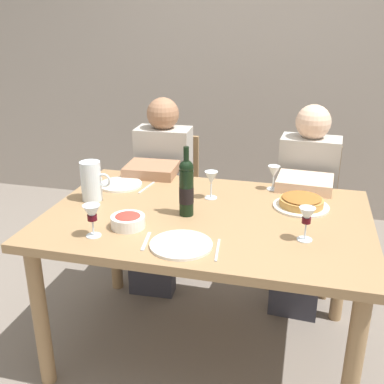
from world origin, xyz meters
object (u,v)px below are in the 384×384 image
at_px(chair_right, 306,205).
at_px(diner_right, 305,202).
at_px(water_pitcher, 92,183).
at_px(baked_tart, 301,202).
at_px(salad_bowl, 128,220).
at_px(chair_left, 170,192).
at_px(wine_glass_left_diner, 274,173).
at_px(diner_left, 160,188).
at_px(wine_bottle, 186,188).
at_px(wine_glass_spare, 211,179).
at_px(dinner_plate_right_setting, 121,184).
at_px(wine_glass_right_diner, 307,217).
at_px(wine_glass_centre, 92,214).
at_px(dining_table, 207,232).
at_px(dinner_plate_left_setting, 181,245).

relative_size(chair_right, diner_right, 0.75).
distance_m(water_pitcher, baked_tart, 1.04).
height_order(salad_bowl, chair_left, chair_left).
relative_size(wine_glass_left_diner, chair_left, 0.15).
distance_m(water_pitcher, chair_left, 0.92).
distance_m(diner_left, diner_right, 0.89).
distance_m(wine_bottle, wine_glass_spare, 0.24).
relative_size(dinner_plate_right_setting, chair_left, 0.27).
xyz_separation_m(wine_glass_left_diner, wine_glass_right_diner, (0.18, -0.56, 0.01)).
height_order(water_pitcher, diner_right, diner_right).
distance_m(wine_glass_left_diner, wine_glass_centre, 1.01).
distance_m(salad_bowl, wine_glass_left_diner, 0.85).
height_order(wine_bottle, wine_glass_right_diner, wine_bottle).
bearing_deg(chair_right, chair_left, 2.74).
bearing_deg(wine_bottle, dinner_plate_right_setting, 147.42).
bearing_deg(chair_right, salad_bowl, 58.45).
height_order(baked_tart, wine_glass_right_diner, wine_glass_right_diner).
bearing_deg(wine_bottle, wine_glass_spare, 73.63).
relative_size(wine_glass_centre, diner_left, 0.12).
distance_m(dining_table, wine_glass_right_diner, 0.51).
relative_size(water_pitcher, dinner_plate_left_setting, 0.78).
distance_m(wine_glass_spare, dinner_plate_left_setting, 0.55).
relative_size(water_pitcher, wine_glass_centre, 1.41).
bearing_deg(wine_glass_centre, wine_glass_spare, 54.20).
xyz_separation_m(dining_table, dinner_plate_right_setting, (-0.54, 0.26, 0.10)).
relative_size(baked_tart, dinner_plate_right_setting, 1.16).
height_order(salad_bowl, diner_right, diner_right).
relative_size(salad_bowl, chair_left, 0.17).
bearing_deg(wine_glass_left_diner, dining_table, -123.39).
bearing_deg(dining_table, dinner_plate_right_setting, 154.13).
relative_size(wine_glass_left_diner, dinner_plate_left_setting, 0.51).
bearing_deg(wine_glass_spare, diner_left, 133.73).
distance_m(baked_tart, wine_glass_spare, 0.45).
height_order(dinner_plate_left_setting, diner_right, diner_right).
bearing_deg(dinner_plate_right_setting, wine_bottle, -32.58).
xyz_separation_m(dinner_plate_right_setting, diner_left, (0.10, 0.38, -0.15)).
height_order(wine_glass_centre, chair_right, wine_glass_centre).
distance_m(wine_bottle, dinner_plate_left_setting, 0.34).
distance_m(wine_bottle, diner_left, 0.81).
xyz_separation_m(wine_bottle, baked_tart, (0.52, 0.22, -0.11)).
distance_m(water_pitcher, chair_right, 1.39).
distance_m(water_pitcher, dinner_plate_left_setting, 0.68).
bearing_deg(salad_bowl, wine_glass_left_diner, 47.42).
bearing_deg(wine_bottle, baked_tart, 23.06).
relative_size(dining_table, baked_tart, 5.57).
bearing_deg(diner_left, wine_glass_centre, 88.96).
bearing_deg(wine_glass_left_diner, baked_tart, -53.99).
distance_m(baked_tart, chair_right, 0.73).
bearing_deg(wine_bottle, salad_bowl, -137.87).
bearing_deg(diner_left, wine_glass_right_diner, 135.50).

